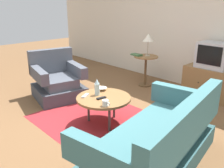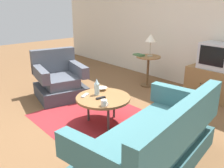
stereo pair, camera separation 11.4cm
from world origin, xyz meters
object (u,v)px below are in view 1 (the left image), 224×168
coffee_table (104,99)px  tv_remote_silver (85,96)px  television (214,55)px  mug (106,103)px  vase (97,87)px  book (136,55)px  side_table (146,64)px  tv_remote_dark (101,98)px  tv_stand (210,82)px  bowl (102,89)px  couch (157,144)px  table_lamp (148,38)px  armchair (57,82)px

coffee_table → tv_remote_silver: (-0.21, -0.18, 0.04)m
television → coffee_table: bearing=-105.1°
mug → vase: bearing=155.1°
book → side_table: bearing=35.8°
mug → tv_remote_dark: bearing=151.3°
tv_stand → book: size_ratio=3.83×
tv_remote_dark → book: size_ratio=0.61×
tv_remote_silver → bowl: bearing=159.1°
book → couch: bearing=-39.5°
side_table → table_lamp: (0.01, 0.03, 0.56)m
tv_stand → tv_remote_dark: 2.34m
armchair → tv_remote_silver: bearing=90.9°
coffee_table → tv_remote_silver: size_ratio=4.79×
table_lamp → mug: 2.31m
bowl → book: book is taller
tv_remote_silver → coffee_table: bearing=104.7°
tv_remote_silver → tv_remote_dark: bearing=89.6°
side_table → bowl: size_ratio=3.90×
coffee_table → book: bearing=116.7°
armchair → mug: (1.67, -0.26, 0.17)m
couch → tv_stand: (-0.56, 2.45, -0.00)m
tv_remote_dark → tv_remote_silver: 0.26m
armchair → vase: armchair is taller
television → bowl: television is taller
television → bowl: bearing=-112.2°
television → book: (-1.46, -0.50, -0.14)m
armchair → tv_remote_dark: 1.45m
tv_stand → book: (-1.46, -0.49, 0.38)m
bowl → tv_remote_dark: bearing=-41.9°
television → table_lamp: table_lamp is taller
television → vase: (-0.73, -2.22, -0.27)m
couch → vase: 1.34m
table_lamp → book: table_lamp is taller
tv_stand → television: 0.53m
book → bowl: bearing=-63.3°
couch → bowl: size_ratio=11.44×
tv_stand → television: television is taller
table_lamp → television: bearing=16.0°
tv_stand → bowl: 2.20m
coffee_table → television: television is taller
table_lamp → bowl: (0.43, -1.67, -0.58)m
side_table → tv_remote_silver: size_ratio=3.93×
mug → coffee_table: bearing=143.2°
table_lamp → tv_remote_silver: (0.46, -2.02, -0.59)m
tv_stand → bowl: bearing=-112.3°
bowl → couch: bearing=-16.9°
television → tv_remote_silver: television is taller
mug → bowl: bearing=143.7°
table_lamp → bowl: table_lamp is taller
tv_remote_dark → couch: bearing=-89.8°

